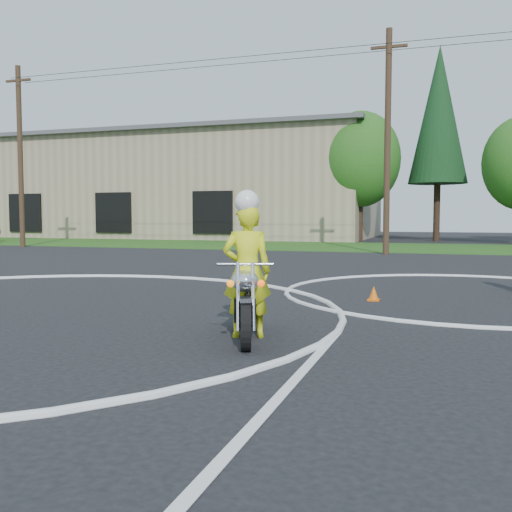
% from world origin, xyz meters
% --- Properties ---
extents(grass_strip, '(120.00, 10.00, 0.02)m').
position_xyz_m(grass_strip, '(0.00, 27.00, 0.01)').
color(grass_strip, '#1E4714').
rests_on(grass_strip, ground).
extents(course_markings, '(19.05, 19.05, 0.12)m').
position_xyz_m(course_markings, '(2.17, 4.35, 0.01)').
color(course_markings, silver).
rests_on(course_markings, ground).
extents(primary_motorcycle, '(0.96, 2.06, 1.13)m').
position_xyz_m(primary_motorcycle, '(4.83, 2.20, 0.55)').
color(primary_motorcycle, black).
rests_on(primary_motorcycle, ground).
extents(rider_primary_grp, '(0.81, 0.67, 2.10)m').
position_xyz_m(rider_primary_grp, '(4.81, 2.33, 1.01)').
color(rider_primary_grp, yellow).
rests_on(rider_primary_grp, ground).
extents(traffic_cones, '(19.07, 10.57, 0.30)m').
position_xyz_m(traffic_cones, '(2.61, 2.98, 0.14)').
color(traffic_cones, orange).
rests_on(traffic_cones, ground).
extents(warehouse, '(41.00, 17.00, 8.30)m').
position_xyz_m(warehouse, '(-18.00, 39.99, 4.16)').
color(warehouse, tan).
rests_on(warehouse, ground).
extents(utility_poles, '(41.60, 1.12, 10.00)m').
position_xyz_m(utility_poles, '(5.00, 21.00, 5.20)').
color(utility_poles, '#473321').
rests_on(utility_poles, ground).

